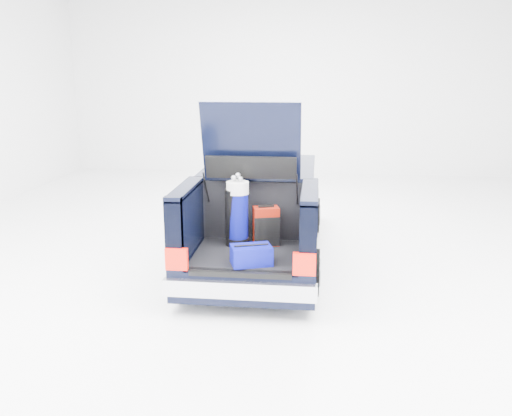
# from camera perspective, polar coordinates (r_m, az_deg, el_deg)

# --- Properties ---
(ground) EXTENTS (14.00, 14.00, 0.00)m
(ground) POSITION_cam_1_polar(r_m,az_deg,el_deg) (8.48, 0.39, -5.21)
(ground) COLOR white
(ground) RESTS_ON ground
(car) EXTENTS (1.87, 4.65, 2.47)m
(car) POSITION_cam_1_polar(r_m,az_deg,el_deg) (8.38, 0.47, -0.63)
(car) COLOR black
(car) RESTS_ON ground
(red_suitcase) EXTENTS (0.37, 0.29, 0.54)m
(red_suitcase) POSITION_cam_1_polar(r_m,az_deg,el_deg) (7.10, 1.05, -1.95)
(red_suitcase) COLOR #730F03
(red_suitcase) RESTS_ON car
(black_golf_bag) EXTENTS (0.27, 0.30, 0.85)m
(black_golf_bag) POSITION_cam_1_polar(r_m,az_deg,el_deg) (7.06, -2.30, -0.94)
(black_golf_bag) COLOR black
(black_golf_bag) RESTS_ON car
(blue_golf_bag) EXTENTS (0.37, 0.37, 0.97)m
(blue_golf_bag) POSITION_cam_1_polar(r_m,az_deg,el_deg) (7.03, -1.93, -0.55)
(blue_golf_bag) COLOR black
(blue_golf_bag) RESTS_ON car
(blue_duffel) EXTENTS (0.54, 0.44, 0.25)m
(blue_duffel) POSITION_cam_1_polar(r_m,az_deg,el_deg) (6.46, -0.50, -4.97)
(blue_duffel) COLOR #04066A
(blue_duffel) RESTS_ON car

